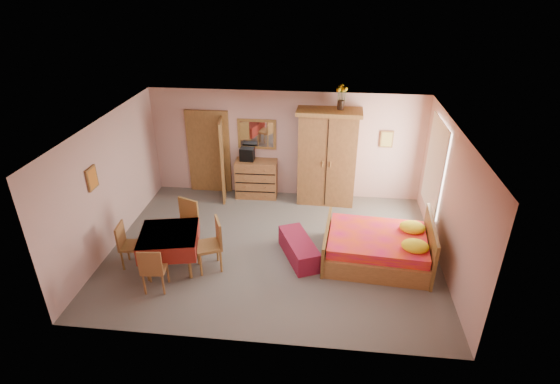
# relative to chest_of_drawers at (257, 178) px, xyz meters

# --- Properties ---
(floor) EXTENTS (6.50, 6.50, 0.00)m
(floor) POSITION_rel_chest_of_drawers_xyz_m (0.70, -2.28, -0.47)
(floor) COLOR slate
(floor) RESTS_ON ground
(ceiling) EXTENTS (6.50, 6.50, 0.00)m
(ceiling) POSITION_rel_chest_of_drawers_xyz_m (0.70, -2.28, 2.13)
(ceiling) COLOR brown
(ceiling) RESTS_ON wall_back
(wall_back) EXTENTS (6.50, 0.10, 2.60)m
(wall_back) POSITION_rel_chest_of_drawers_xyz_m (0.70, 0.22, 0.83)
(wall_back) COLOR #D1A297
(wall_back) RESTS_ON floor
(wall_front) EXTENTS (6.50, 0.10, 2.60)m
(wall_front) POSITION_rel_chest_of_drawers_xyz_m (0.70, -4.78, 0.83)
(wall_front) COLOR #D1A297
(wall_front) RESTS_ON floor
(wall_left) EXTENTS (0.10, 5.00, 2.60)m
(wall_left) POSITION_rel_chest_of_drawers_xyz_m (-2.55, -2.28, 0.83)
(wall_left) COLOR #D1A297
(wall_left) RESTS_ON floor
(wall_right) EXTENTS (0.10, 5.00, 2.60)m
(wall_right) POSITION_rel_chest_of_drawers_xyz_m (3.95, -2.28, 0.83)
(wall_right) COLOR #D1A297
(wall_right) RESTS_ON floor
(doorway) EXTENTS (1.06, 0.12, 2.15)m
(doorway) POSITION_rel_chest_of_drawers_xyz_m (-1.20, 0.19, 0.55)
(doorway) COLOR #9E6B35
(doorway) RESTS_ON floor
(window) EXTENTS (0.08, 1.40, 1.95)m
(window) POSITION_rel_chest_of_drawers_xyz_m (3.91, -1.08, 0.98)
(window) COLOR white
(window) RESTS_ON wall_right
(picture_left) EXTENTS (0.04, 0.32, 0.42)m
(picture_left) POSITION_rel_chest_of_drawers_xyz_m (-2.52, -2.88, 1.23)
(picture_left) COLOR orange
(picture_left) RESTS_ON wall_left
(picture_back) EXTENTS (0.30, 0.04, 0.40)m
(picture_back) POSITION_rel_chest_of_drawers_xyz_m (3.05, 0.19, 1.08)
(picture_back) COLOR #D8BF59
(picture_back) RESTS_ON wall_back
(chest_of_drawers) EXTENTS (1.02, 0.53, 0.95)m
(chest_of_drawers) POSITION_rel_chest_of_drawers_xyz_m (0.00, 0.00, 0.00)
(chest_of_drawers) COLOR #965E33
(chest_of_drawers) RESTS_ON floor
(wall_mirror) EXTENTS (0.93, 0.08, 0.74)m
(wall_mirror) POSITION_rel_chest_of_drawers_xyz_m (0.00, 0.21, 1.08)
(wall_mirror) COLOR white
(wall_mirror) RESTS_ON wall_back
(stereo) EXTENTS (0.35, 0.26, 0.31)m
(stereo) POSITION_rel_chest_of_drawers_xyz_m (-0.21, 0.01, 0.63)
(stereo) COLOR black
(stereo) RESTS_ON chest_of_drawers
(floor_lamp) EXTENTS (0.29, 0.29, 1.84)m
(floor_lamp) POSITION_rel_chest_of_drawers_xyz_m (1.11, 0.09, 0.45)
(floor_lamp) COLOR black
(floor_lamp) RESTS_ON floor
(wardrobe) EXTENTS (1.49, 0.80, 2.29)m
(wardrobe) POSITION_rel_chest_of_drawers_xyz_m (1.70, -0.06, 0.67)
(wardrobe) COLOR brown
(wardrobe) RESTS_ON floor
(sunflower_vase) EXTENTS (0.23, 0.23, 0.55)m
(sunflower_vase) POSITION_rel_chest_of_drawers_xyz_m (1.94, -0.03, 2.09)
(sunflower_vase) COLOR gold
(sunflower_vase) RESTS_ON wardrobe
(bed) EXTENTS (2.13, 1.74, 0.93)m
(bed) POSITION_rel_chest_of_drawers_xyz_m (2.72, -2.43, -0.01)
(bed) COLOR #E01552
(bed) RESTS_ON floor
(bench) EXTENTS (0.91, 1.31, 0.41)m
(bench) POSITION_rel_chest_of_drawers_xyz_m (1.23, -2.52, -0.27)
(bench) COLOR maroon
(bench) RESTS_ON floor
(dining_table) EXTENTS (1.23, 1.23, 0.76)m
(dining_table) POSITION_rel_chest_of_drawers_xyz_m (-1.14, -3.08, -0.09)
(dining_table) COLOR maroon
(dining_table) RESTS_ON floor
(chair_south) EXTENTS (0.44, 0.44, 0.89)m
(chair_south) POSITION_rel_chest_of_drawers_xyz_m (-1.20, -3.71, -0.03)
(chair_south) COLOR #986133
(chair_south) RESTS_ON floor
(chair_north) EXTENTS (0.60, 0.60, 1.02)m
(chair_north) POSITION_rel_chest_of_drawers_xyz_m (-1.09, -2.43, 0.04)
(chair_north) COLOR #A87038
(chair_north) RESTS_ON floor
(chair_west) EXTENTS (0.45, 0.45, 0.89)m
(chair_west) POSITION_rel_chest_of_drawers_xyz_m (-1.88, -3.09, -0.03)
(chair_west) COLOR olive
(chair_west) RESTS_ON floor
(chair_east) EXTENTS (0.61, 0.61, 1.01)m
(chair_east) POSITION_rel_chest_of_drawers_xyz_m (-0.42, -3.03, 0.03)
(chair_east) COLOR #A97639
(chair_east) RESTS_ON floor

